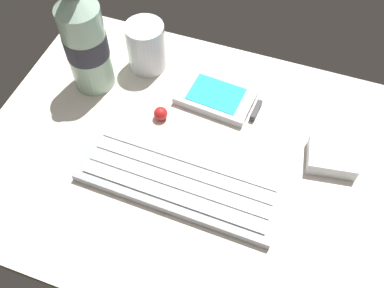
{
  "coord_description": "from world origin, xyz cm",
  "views": [
    {
      "loc": [
        11.74,
        -32.92,
        54.36
      ],
      "look_at": [
        0.0,
        0.0,
        3.0
      ],
      "focal_mm": 40.49,
      "sensor_mm": 36.0,
      "label": 1
    }
  ],
  "objects": [
    {
      "name": "charger_block",
      "position": [
        19.61,
        5.78,
        1.2
      ],
      "size": [
        7.77,
        6.6,
        2.4
      ],
      "primitive_type": "cube",
      "rotation": [
        0.0,
        0.0,
        0.15
      ],
      "color": "silver",
      "rests_on": "ground_plane"
    },
    {
      "name": "water_bottle",
      "position": [
        -20.26,
        8.5,
        9.01
      ],
      "size": [
        6.73,
        6.73,
        20.8
      ],
      "color": "#9EC1A8",
      "rests_on": "ground_plane"
    },
    {
      "name": "handheld_device",
      "position": [
        0.66,
        11.49,
        0.73
      ],
      "size": [
        13.25,
        8.62,
        1.5
      ],
      "color": "#B7BABF",
      "rests_on": "ground_plane"
    },
    {
      "name": "trackball_mouse",
      "position": [
        -7.0,
        5.0,
        1.1
      ],
      "size": [
        2.2,
        2.2,
        2.2
      ],
      "primitive_type": "sphere",
      "color": "red",
      "rests_on": "ground_plane"
    },
    {
      "name": "keyboard",
      "position": [
        0.31,
        -4.68,
        0.81
      ],
      "size": [
        29.27,
        11.73,
        1.7
      ],
      "color": "#93969B",
      "rests_on": "ground_plane"
    },
    {
      "name": "juice_cup",
      "position": [
        -13.45,
        15.05,
        3.91
      ],
      "size": [
        6.4,
        6.4,
        8.5
      ],
      "color": "silver",
      "rests_on": "ground_plane"
    },
    {
      "name": "ground_plane",
      "position": [
        0.0,
        -0.23,
        -0.99
      ],
      "size": [
        64.0,
        48.0,
        2.8
      ],
      "color": "beige"
    }
  ]
}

